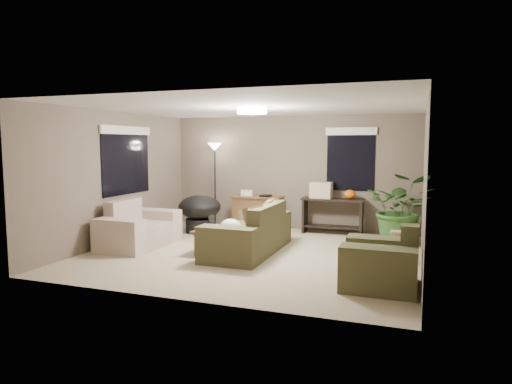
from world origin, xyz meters
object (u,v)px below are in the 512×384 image
(coffee_table, at_px, (223,235))
(console_table, at_px, (333,213))
(floor_lamp, at_px, (215,157))
(cat_scratching_post, at_px, (397,249))
(papasan_chair, at_px, (200,211))
(main_sofa, at_px, (251,235))
(loveseat, at_px, (138,230))
(houseplant, at_px, (401,216))
(desk, at_px, (258,213))
(armchair, at_px, (381,265))

(coffee_table, relative_size, console_table, 0.77)
(floor_lamp, xyz_separation_m, cat_scratching_post, (4.07, -1.89, -1.38))
(coffee_table, bearing_deg, papasan_chair, 127.54)
(main_sofa, distance_m, coffee_table, 0.52)
(cat_scratching_post, bearing_deg, main_sofa, -176.07)
(console_table, relative_size, floor_lamp, 0.68)
(loveseat, relative_size, cat_scratching_post, 3.20)
(houseplant, bearing_deg, main_sofa, -146.71)
(desk, distance_m, console_table, 1.63)
(desk, xyz_separation_m, papasan_chair, (-1.07, -0.69, 0.09))
(desk, height_order, cat_scratching_post, desk)
(armchair, distance_m, desk, 4.34)
(coffee_table, height_order, cat_scratching_post, cat_scratching_post)
(loveseat, distance_m, armchair, 4.55)
(main_sofa, bearing_deg, cat_scratching_post, 3.93)
(armchair, xyz_separation_m, floor_lamp, (-3.93, 3.30, 1.30))
(desk, distance_m, papasan_chair, 1.27)
(main_sofa, bearing_deg, desk, 106.16)
(desk, bearing_deg, loveseat, -124.72)
(armchair, height_order, desk, armchair)
(console_table, bearing_deg, desk, -175.20)
(main_sofa, xyz_separation_m, cat_scratching_post, (2.44, 0.17, -0.08))
(loveseat, bearing_deg, coffee_table, -4.05)
(armchair, bearing_deg, floor_lamp, 139.98)
(papasan_chair, distance_m, floor_lamp, 1.36)
(main_sofa, relative_size, houseplant, 1.63)
(loveseat, distance_m, floor_lamp, 2.70)
(floor_lamp, bearing_deg, console_table, 1.58)
(desk, height_order, console_table, same)
(armchair, xyz_separation_m, papasan_chair, (-3.95, 2.55, 0.17))
(loveseat, height_order, houseplant, houseplant)
(main_sofa, xyz_separation_m, desk, (-0.58, 1.99, 0.08))
(desk, bearing_deg, cat_scratching_post, -31.13)
(papasan_chair, bearing_deg, armchair, -32.88)
(coffee_table, relative_size, desk, 0.91)
(desk, relative_size, floor_lamp, 0.58)
(papasan_chair, height_order, houseplant, houseplant)
(loveseat, relative_size, floor_lamp, 0.84)
(loveseat, bearing_deg, main_sofa, 6.78)
(houseplant, relative_size, cat_scratching_post, 2.70)
(main_sofa, bearing_deg, loveseat, -173.22)
(coffee_table, relative_size, floor_lamp, 0.52)
(loveseat, xyz_separation_m, papasan_chair, (0.49, 1.56, 0.17))
(papasan_chair, distance_m, cat_scratching_post, 4.25)
(floor_lamp, bearing_deg, papasan_chair, -91.23)
(main_sofa, height_order, coffee_table, main_sofa)
(papasan_chair, xyz_separation_m, houseplant, (4.08, 0.30, 0.06))
(loveseat, height_order, console_table, loveseat)
(console_table, bearing_deg, floor_lamp, -178.42)
(houseplant, bearing_deg, loveseat, -157.93)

